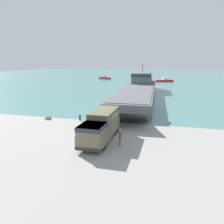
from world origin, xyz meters
The scene contains 10 objects.
ground_plane centered at (0.00, 0.00, 0.00)m, with size 240.00×240.00×0.00m, color gray.
water_surface centered at (0.00, 95.11, 0.00)m, with size 240.00×180.00×0.01m, color #477F7A.
landing_craft centered at (-0.45, 28.97, 1.76)m, with size 9.26×43.59×7.36m.
military_truck centered at (-0.24, -1.89, 1.53)m, with size 2.41×7.96×2.96m.
soldier_on_ramp centered at (2.05, -2.99, 1.00)m, with size 0.30×0.47×1.73m.
moored_boat_a centered at (4.42, 67.66, 0.50)m, with size 7.55×4.56×1.49m.
moored_boat_b centered at (-22.47, 74.36, 0.55)m, with size 6.11×4.56×1.65m.
mooring_bollard centered at (-5.46, 4.81, 0.44)m, with size 0.30×0.30×0.82m.
shoreline_rock_a centered at (6.71, 6.43, 0.00)m, with size 0.54×0.54×0.54m, color gray.
shoreline_rock_b centered at (-10.12, 4.18, 0.00)m, with size 0.98×0.98×0.98m, color gray.
Camera 1 is at (6.44, -22.75, 8.17)m, focal length 35.00 mm.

